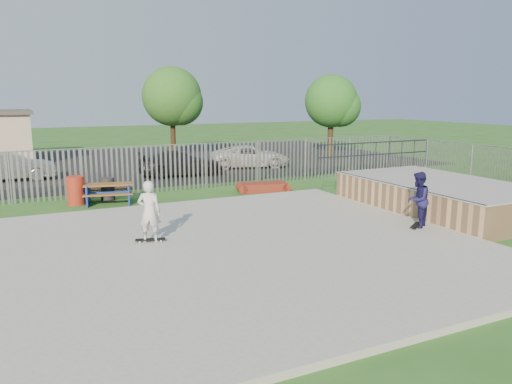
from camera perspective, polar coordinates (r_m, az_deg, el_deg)
name	(u,v)px	position (r m, az deg, el deg)	size (l,w,h in m)	color
ground	(195,256)	(12.98, -6.94, -7.26)	(120.00, 120.00, 0.00)	#2A5B1F
concrete_slab	(195,253)	(12.96, -6.95, -6.94)	(15.00, 12.00, 0.15)	#989893
quarter_pipe	(440,196)	(18.84, 20.28, -0.41)	(5.50, 7.05, 2.19)	tan
fence	(178,186)	(17.29, -8.85, 0.66)	(26.04, 16.02, 2.00)	gray
picnic_table	(109,193)	(19.87, -16.48, -0.14)	(2.07, 1.82, 0.76)	brown
funbox	(263,187)	(21.45, 0.82, 0.56)	(2.05, 1.35, 0.38)	maroon
trash_bin_red	(76,191)	(19.98, -19.89, 0.16)	(0.65, 0.65, 1.08)	#9E2918
trash_bin_grey	(108,189)	(20.43, -16.59, 0.32)	(0.54, 0.54, 0.89)	#252427
parking_lot	(90,165)	(31.21, -18.43, 2.91)	(40.00, 18.00, 0.02)	black
car_silver	(10,167)	(26.82, -26.28, 2.59)	(1.42, 4.07, 1.34)	#A3A3A7
car_dark	(181,163)	(25.91, -8.61, 3.26)	(1.77, 4.35, 1.26)	black
car_white	(250,156)	(28.66, -0.67, 4.08)	(2.07, 4.50, 1.25)	silver
tree_mid	(172,97)	(33.69, -9.59, 10.70)	(3.87, 3.87, 5.98)	#382716
tree_right	(331,101)	(34.73, 8.60, 10.20)	(3.57, 3.57, 5.51)	#3E2C18
skateboard_a	(416,226)	(15.81, 17.84, -3.71)	(0.77, 0.62, 0.08)	black
skateboard_b	(150,240)	(13.87, -11.98, -5.42)	(0.82, 0.41, 0.08)	black
skater_navy	(418,200)	(15.63, 18.01, -0.85)	(0.82, 0.64, 1.68)	#181646
skater_white	(149,211)	(13.67, -12.11, -2.18)	(0.61, 0.40, 1.68)	silver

